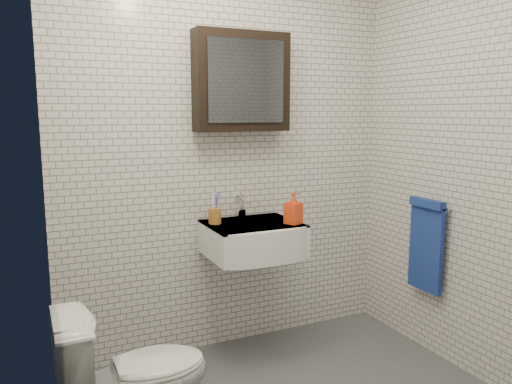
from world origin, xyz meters
The scene contains 8 objects.
room_shell centered at (0.00, 0.00, 1.47)m, with size 2.22×2.02×2.51m.
washbasin centered at (0.05, 0.73, 0.76)m, with size 0.55×0.50×0.20m.
faucet centered at (0.05, 0.93, 0.92)m, with size 0.06×0.20×0.15m.
mirror_cabinet centered at (0.05, 0.93, 1.70)m, with size 0.60×0.15×0.60m.
towel_rail centered at (1.04, 0.35, 0.72)m, with size 0.09×0.30×0.58m.
toothbrush_cup centered at (-0.16, 0.85, 0.90)m, with size 0.09×0.09×0.21m.
soap_bottle centered at (0.27, 0.65, 0.95)m, with size 0.09×0.09×0.19m, color orange.
toilet centered at (-0.80, 0.20, 0.34)m, with size 0.38×0.66×0.68m, color white.
Camera 1 is at (-1.19, -1.92, 1.52)m, focal length 35.00 mm.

